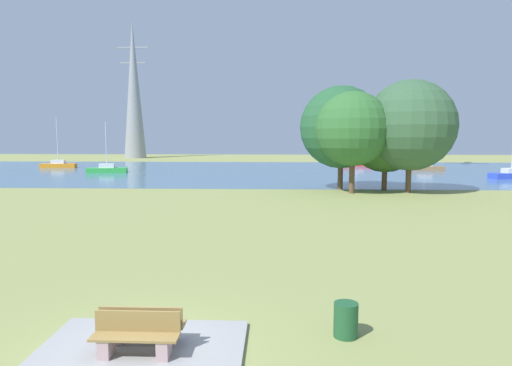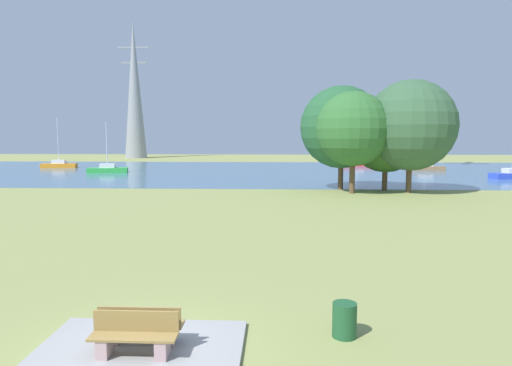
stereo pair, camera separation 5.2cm
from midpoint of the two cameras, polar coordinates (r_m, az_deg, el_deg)
ground_plane at (r=31.65m, az=-2.84°, el=-2.46°), size 160.00×160.00×0.00m
concrete_pad at (r=10.66m, az=-14.38°, el=-19.68°), size 4.40×3.20×0.10m
bench_facing_water at (r=10.72m, az=-14.01°, el=-17.06°), size 1.80×0.48×0.89m
bench_facing_inland at (r=10.25m, az=-14.90°, el=-18.20°), size 1.80×0.48×0.89m
litter_bin at (r=11.17m, az=10.99°, el=-16.39°), size 0.56×0.56×0.80m
water_surface at (r=59.43m, az=-0.37°, el=1.50°), size 140.00×40.00×0.02m
sailboat_red at (r=70.71m, az=12.42°, el=2.42°), size 4.90×1.86×5.17m
sailboat_green at (r=59.71m, az=-18.09°, el=1.65°), size 5.01×2.46×6.26m
sailboat_blue at (r=56.28m, az=29.18°, el=0.95°), size 5.03×2.77×6.72m
sailboat_brown at (r=63.92m, az=20.25°, el=1.84°), size 4.93×2.00×5.60m
sailboat_orange at (r=71.32m, az=-23.42°, el=2.12°), size 4.98×2.27×7.15m
tree_west_near at (r=39.70m, az=10.53°, el=6.84°), size 7.00×7.00×8.82m
tree_east_far at (r=37.25m, az=11.93°, el=6.62°), size 5.94×5.94×8.12m
tree_east_near at (r=39.94m, az=15.81°, el=5.83°), size 6.35×6.35×7.88m
tree_mid_shore at (r=38.83m, az=18.62°, el=6.81°), size 7.26×7.26×9.05m
electricity_pylon at (r=97.78m, az=-15.00°, el=11.18°), size 6.40×4.40×27.72m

